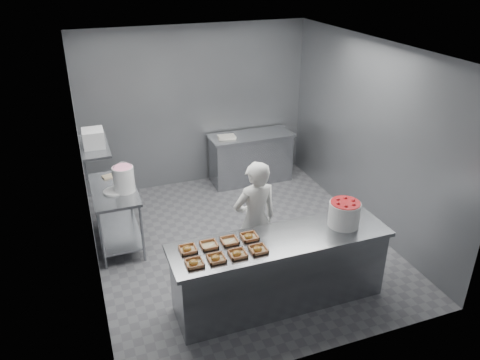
% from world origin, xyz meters
% --- Properties ---
extents(floor, '(4.50, 4.50, 0.00)m').
position_xyz_m(floor, '(0.00, 0.00, 0.00)').
color(floor, '#4C4C51').
rests_on(floor, ground).
extents(ceiling, '(4.50, 4.50, 0.00)m').
position_xyz_m(ceiling, '(0.00, 0.00, 2.80)').
color(ceiling, white).
rests_on(ceiling, wall_back).
extents(wall_back, '(4.00, 0.04, 2.80)m').
position_xyz_m(wall_back, '(0.00, 2.25, 1.40)').
color(wall_back, slate).
rests_on(wall_back, ground).
extents(wall_left, '(0.04, 4.50, 2.80)m').
position_xyz_m(wall_left, '(-2.00, 0.00, 1.40)').
color(wall_left, slate).
rests_on(wall_left, ground).
extents(wall_right, '(0.04, 4.50, 2.80)m').
position_xyz_m(wall_right, '(2.00, 0.00, 1.40)').
color(wall_right, slate).
rests_on(wall_right, ground).
extents(service_counter, '(2.60, 0.70, 0.90)m').
position_xyz_m(service_counter, '(0.00, -1.35, 0.45)').
color(service_counter, slate).
rests_on(service_counter, ground).
extents(prep_table, '(0.60, 1.20, 0.90)m').
position_xyz_m(prep_table, '(-1.65, 0.60, 0.59)').
color(prep_table, slate).
rests_on(prep_table, ground).
extents(back_counter, '(1.50, 0.60, 0.90)m').
position_xyz_m(back_counter, '(0.90, 1.90, 0.45)').
color(back_counter, slate).
rests_on(back_counter, ground).
extents(wall_shelf, '(0.35, 0.90, 0.03)m').
position_xyz_m(wall_shelf, '(-1.82, 0.60, 1.55)').
color(wall_shelf, slate).
rests_on(wall_shelf, wall_left).
extents(tray_0, '(0.19, 0.18, 0.06)m').
position_xyz_m(tray_0, '(-1.06, -1.48, 0.92)').
color(tray_0, tan).
rests_on(tray_0, service_counter).
extents(tray_1, '(0.19, 0.18, 0.06)m').
position_xyz_m(tray_1, '(-0.82, -1.48, 0.92)').
color(tray_1, tan).
rests_on(tray_1, service_counter).
extents(tray_2, '(0.19, 0.18, 0.06)m').
position_xyz_m(tray_2, '(-0.58, -1.48, 0.92)').
color(tray_2, tan).
rests_on(tray_2, service_counter).
extents(tray_3, '(0.19, 0.18, 0.06)m').
position_xyz_m(tray_3, '(-0.34, -1.48, 0.92)').
color(tray_3, tan).
rests_on(tray_3, service_counter).
extents(tray_4, '(0.19, 0.18, 0.06)m').
position_xyz_m(tray_4, '(-1.06, -1.22, 0.92)').
color(tray_4, tan).
rests_on(tray_4, service_counter).
extents(tray_5, '(0.19, 0.18, 0.04)m').
position_xyz_m(tray_5, '(-0.82, -1.22, 0.92)').
color(tray_5, tan).
rests_on(tray_5, service_counter).
extents(tray_6, '(0.19, 0.18, 0.04)m').
position_xyz_m(tray_6, '(-0.58, -1.22, 0.92)').
color(tray_6, tan).
rests_on(tray_6, service_counter).
extents(tray_7, '(0.19, 0.18, 0.06)m').
position_xyz_m(tray_7, '(-0.34, -1.22, 0.92)').
color(tray_7, tan).
rests_on(tray_7, service_counter).
extents(worker, '(0.62, 0.44, 1.61)m').
position_xyz_m(worker, '(-0.08, -0.73, 0.81)').
color(worker, silver).
rests_on(worker, ground).
extents(strawberry_tub, '(0.37, 0.37, 0.31)m').
position_xyz_m(strawberry_tub, '(0.82, -1.33, 1.06)').
color(strawberry_tub, silver).
rests_on(strawberry_tub, service_counter).
extents(glaze_bucket, '(0.30, 0.28, 0.43)m').
position_xyz_m(glaze_bucket, '(-1.51, 0.46, 1.09)').
color(glaze_bucket, silver).
rests_on(glaze_bucket, prep_table).
extents(bucket_lid, '(0.38, 0.38, 0.02)m').
position_xyz_m(bucket_lid, '(-1.65, 0.49, 0.91)').
color(bucket_lid, silver).
rests_on(bucket_lid, prep_table).
extents(rag, '(0.18, 0.16, 0.02)m').
position_xyz_m(rag, '(-1.68, 0.99, 0.91)').
color(rag, '#CCB28C').
rests_on(rag, prep_table).
extents(appliance, '(0.27, 0.31, 0.23)m').
position_xyz_m(appliance, '(-1.82, 0.55, 1.68)').
color(appliance, gray).
rests_on(appliance, wall_shelf).
extents(paper_stack, '(0.33, 0.26, 0.04)m').
position_xyz_m(paper_stack, '(0.44, 1.90, 0.92)').
color(paper_stack, silver).
rests_on(paper_stack, back_counter).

